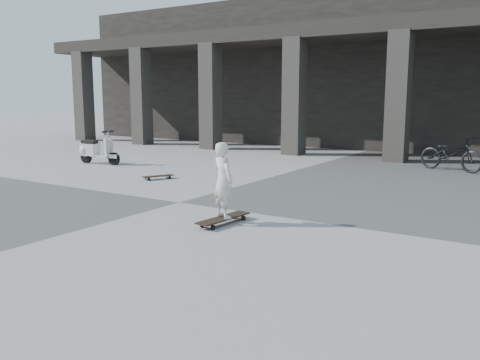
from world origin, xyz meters
The scene contains 7 objects.
ground centered at (0.00, 0.00, 0.00)m, with size 90.00×90.00×0.00m, color #464644.
colonnade centered at (0.00, 13.77, 3.03)m, with size 28.00×8.82×6.00m.
longboard centered at (1.66, -0.91, 0.09)m, with size 0.36×1.11×0.11m.
skateboard_spare centered at (-2.19, 1.87, 0.07)m, with size 0.52×0.78×0.09m.
child centered at (1.66, -0.91, 0.72)m, with size 0.44×0.29×1.22m, color beige.
scooter centered at (-5.83, 3.05, 0.40)m, with size 1.46×0.54×1.02m.
bicycle centered at (3.63, 7.30, 0.47)m, with size 0.63×1.79×0.94m, color black.
Camera 1 is at (6.17, -7.49, 2.05)m, focal length 38.00 mm.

